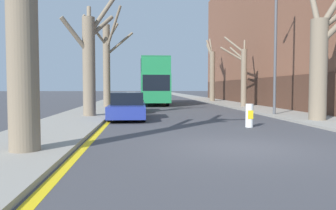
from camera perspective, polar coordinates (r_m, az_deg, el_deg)
name	(u,v)px	position (r m, az deg, el deg)	size (l,w,h in m)	color
ground_plane	(241,148)	(9.32, 12.56, -7.30)	(300.00, 300.00, 0.00)	#424247
sidewalk_left	(122,97)	(58.86, -7.98, 1.46)	(3.13, 120.00, 0.12)	gray
sidewalk_right	(190,96)	(59.43, 3.79, 1.50)	(3.13, 120.00, 0.12)	gray
building_facade_right	(289,33)	(36.91, 20.37, 11.73)	(10.08, 34.03, 14.73)	brown
kerb_line_stripe	(132,97)	(58.79, -6.28, 1.41)	(0.24, 120.00, 0.01)	yellow
street_tree_left_1	(90,60)	(18.61, -13.48, 7.67)	(2.93, 3.03, 6.95)	#7A6B56
street_tree_left_2	(107,61)	(27.20, -10.54, 7.57)	(3.72, 3.82, 7.98)	#7A6B56
street_tree_right_0	(321,57)	(17.33, 25.12, 7.53)	(2.27, 3.74, 7.18)	#7A6B56
street_tree_right_1	(242,73)	(27.85, 12.84, 5.50)	(2.57, 2.48, 6.15)	#7A6B56
street_tree_right_2	(212,73)	(38.49, 7.66, 5.60)	(0.87, 2.74, 7.56)	#7A6B56
double_decker_bus	(154,79)	(32.50, -2.48, 4.46)	(2.58, 10.25, 4.35)	#1E7F47
parked_car_0	(128,107)	(17.26, -7.04, -0.30)	(1.83, 4.46, 1.40)	navy
parked_car_1	(131,103)	(22.67, -6.49, 0.39)	(1.79, 4.37, 1.30)	#4C5156
lamp_post	(274,30)	(20.14, 18.01, 12.34)	(1.40, 0.20, 8.99)	#4C4F54
traffic_bollard	(249,116)	(14.14, 13.97, -1.79)	(0.32, 0.33, 0.98)	white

